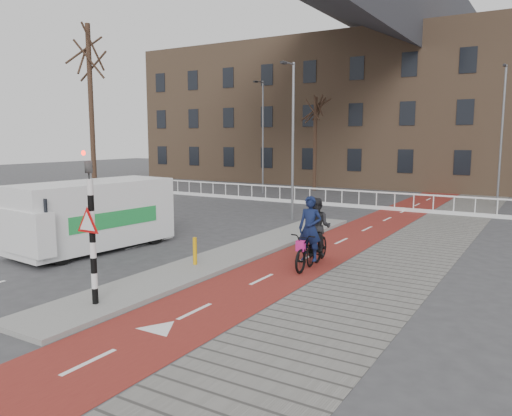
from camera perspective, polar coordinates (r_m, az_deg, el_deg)
The scene contains 16 objects.
ground at distance 13.26m, azimuth -9.51°, elevation -9.22°, with size 120.00×120.00×0.00m, color #38383A.
bike_lane at distance 21.09m, azimuth 11.70°, elevation -2.77°, with size 2.50×60.00×0.01m, color maroon.
sidewalk at distance 20.37m, azimuth 19.16°, elevation -3.44°, with size 3.00×60.00×0.01m, color slate.
curb_island at distance 16.74m, azimuth -2.41°, elevation -5.25°, with size 1.80×16.00×0.12m, color gray.
traffic_signal at distance 11.83m, azimuth -18.33°, elevation -1.72°, with size 0.80×0.80×3.68m.
bollard at distance 15.13m, azimuth -7.00°, elevation -4.90°, with size 0.12×0.12×0.83m, color #D7990B.
cyclist_near at distance 15.06m, azimuth 6.17°, elevation -4.13°, with size 0.90×2.18×2.18m.
cyclist_far at distance 15.67m, azimuth 7.00°, elevation -3.24°, with size 0.94×1.96×2.05m.
van at distance 18.26m, azimuth -18.18°, elevation -0.68°, with size 2.76×5.77×2.40m.
railing at distance 29.94m, azimuth 4.42°, elevation 1.14°, with size 28.00×0.10×0.99m.
townhouse_row at distance 43.27m, azimuth 16.18°, elevation 12.95°, with size 46.00×10.00×15.90m.
tree_left at distance 26.28m, azimuth -18.25°, elevation 9.34°, with size 0.25×0.25×9.35m, color #311E16.
tree_mid at distance 37.20m, azimuth 6.75°, elevation 7.25°, with size 0.27×0.27×6.81m, color #311E16.
streetlight_near at distance 23.76m, azimuth 4.24°, elevation 7.48°, with size 0.12×0.12×7.35m, color slate.
streetlight_left at distance 35.07m, azimuth 0.79°, elevation 8.02°, with size 0.12×0.12×7.75m, color slate.
streetlight_right at distance 31.19m, azimuth 26.25°, elevation 7.28°, with size 0.12×0.12×7.85m, color slate.
Camera 1 is at (8.28, -9.59, 3.92)m, focal length 35.00 mm.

